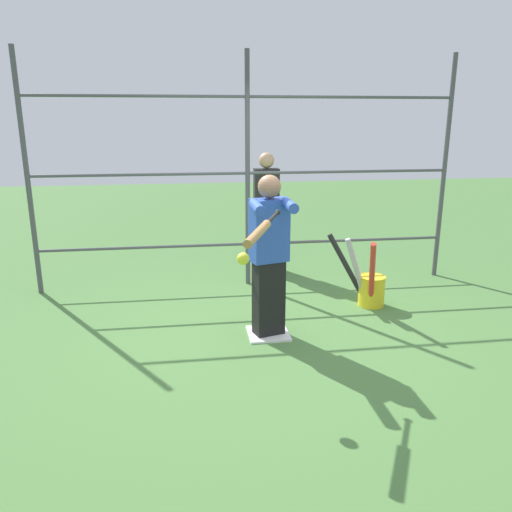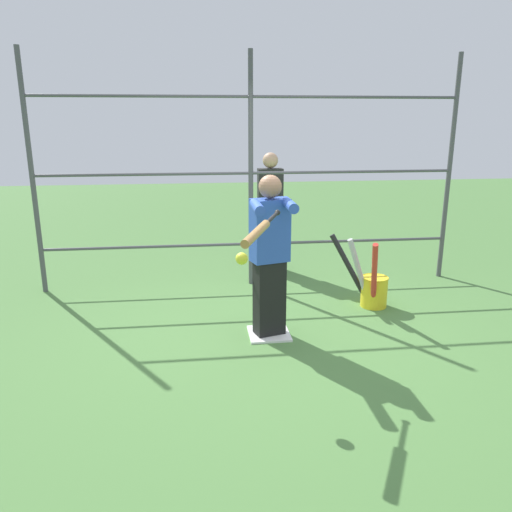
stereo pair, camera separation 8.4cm
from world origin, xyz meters
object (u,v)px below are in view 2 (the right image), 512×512
bat_bucket (371,287)px  bystander_behind_fence (270,210)px  batter (270,252)px  softball_in_flight (242,259)px  baseball_bat_swinging (259,231)px

bat_bucket → bystander_behind_fence: 1.93m
batter → softball_in_flight: batter is taller
batter → softball_in_flight: size_ratio=16.35×
batter → baseball_bat_swinging: batter is taller
softball_in_flight → baseball_bat_swinging: bearing=160.5°
softball_in_flight → bat_bucket: (-1.59, -1.46, -0.80)m
softball_in_flight → bystander_behind_fence: bearing=-102.5°
softball_in_flight → bystander_behind_fence: bystander_behind_fence is taller
baseball_bat_swinging → bat_bucket: size_ratio=0.96×
bat_bucket → batter: bearing=26.8°
batter → bat_bucket: 1.53m
baseball_bat_swinging → softball_in_flight: 0.26m
baseball_bat_swinging → batter: bearing=-103.8°
baseball_bat_swinging → softball_in_flight: size_ratio=8.45×
batter → baseball_bat_swinging: (0.22, 0.88, 0.41)m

